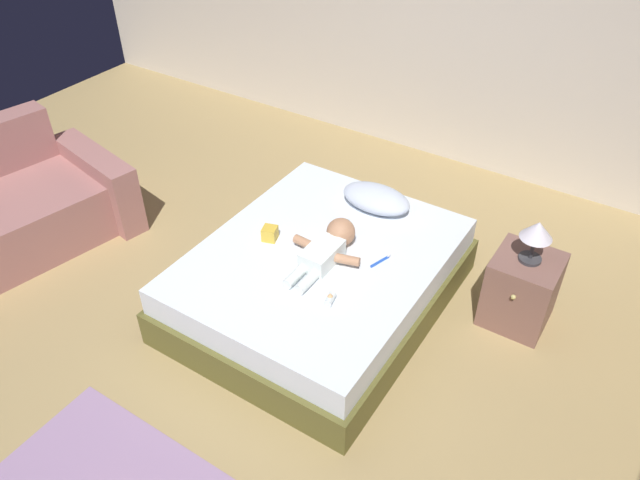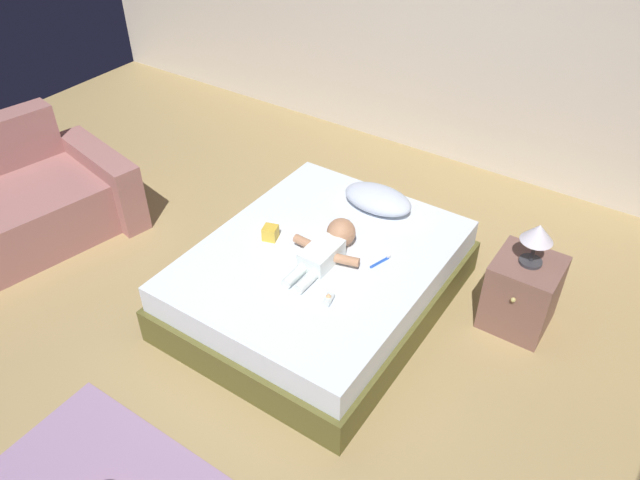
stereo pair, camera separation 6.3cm
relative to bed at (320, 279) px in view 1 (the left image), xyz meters
The scene contains 10 objects.
ground_plane 0.79m from the bed, 105.00° to the right, with size 8.00×8.00×0.00m, color tan.
wall_behind_bed 2.51m from the bed, 94.95° to the left, with size 8.00×0.12×2.52m, color beige.
bed is the anchor object (origin of this frame).
pillow 0.68m from the bed, 84.43° to the left, with size 0.49×0.28×0.16m.
baby 0.29m from the bed, ahead, with size 0.46×0.62×0.18m.
toothbrush 0.44m from the bed, 19.71° to the left, with size 0.06×0.16×0.02m.
nightstand 1.26m from the bed, 26.24° to the left, with size 0.39×0.42×0.49m.
lamp 1.35m from the bed, 26.24° to the left, with size 0.19×0.19×0.28m.
toy_block 0.43m from the bed, behind, with size 0.11×0.11×0.09m.
baby_bottle 0.51m from the bed, 49.92° to the right, with size 0.06×0.10×0.07m.
Camera 1 is at (1.78, -1.73, 2.82)m, focal length 34.16 mm.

